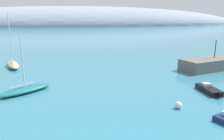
{
  "coord_description": "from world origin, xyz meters",
  "views": [
    {
      "loc": [
        -9.11,
        -5.96,
        10.17
      ],
      "look_at": [
        -1.15,
        28.12,
        1.74
      ],
      "focal_mm": 36.12,
      "sensor_mm": 36.0,
      "label": 1
    }
  ],
  "objects_px": {
    "motorboat_black_foreground": "(209,89)",
    "mooring_buoy_white": "(178,105)",
    "sailboat_teal_mid_mooring": "(25,89)",
    "harbor_lamp_post": "(216,46)",
    "sailboat_sand_near_shore": "(13,64)"
  },
  "relations": [
    {
      "from": "sailboat_sand_near_shore",
      "to": "motorboat_black_foreground",
      "type": "relative_size",
      "value": 2.17
    },
    {
      "from": "mooring_buoy_white",
      "to": "harbor_lamp_post",
      "type": "bearing_deg",
      "value": 44.43
    },
    {
      "from": "sailboat_teal_mid_mooring",
      "to": "mooring_buoy_white",
      "type": "relative_size",
      "value": 9.35
    },
    {
      "from": "sailboat_teal_mid_mooring",
      "to": "mooring_buoy_white",
      "type": "height_order",
      "value": "sailboat_teal_mid_mooring"
    },
    {
      "from": "sailboat_sand_near_shore",
      "to": "mooring_buoy_white",
      "type": "bearing_deg",
      "value": -157.64
    },
    {
      "from": "motorboat_black_foreground",
      "to": "mooring_buoy_white",
      "type": "xyz_separation_m",
      "value": [
        -6.87,
        -4.15,
        0.01
      ]
    },
    {
      "from": "motorboat_black_foreground",
      "to": "mooring_buoy_white",
      "type": "relative_size",
      "value": 6.04
    },
    {
      "from": "sailboat_teal_mid_mooring",
      "to": "motorboat_black_foreground",
      "type": "height_order",
      "value": "sailboat_teal_mid_mooring"
    },
    {
      "from": "harbor_lamp_post",
      "to": "motorboat_black_foreground",
      "type": "bearing_deg",
      "value": -128.93
    },
    {
      "from": "sailboat_sand_near_shore",
      "to": "harbor_lamp_post",
      "type": "relative_size",
      "value": 2.85
    },
    {
      "from": "sailboat_teal_mid_mooring",
      "to": "harbor_lamp_post",
      "type": "relative_size",
      "value": 2.03
    },
    {
      "from": "mooring_buoy_white",
      "to": "motorboat_black_foreground",
      "type": "bearing_deg",
      "value": 31.11
    },
    {
      "from": "sailboat_teal_mid_mooring",
      "to": "motorboat_black_foreground",
      "type": "xyz_separation_m",
      "value": [
        24.44,
        -5.51,
        -0.06
      ]
    },
    {
      "from": "sailboat_teal_mid_mooring",
      "to": "motorboat_black_foreground",
      "type": "distance_m",
      "value": 25.05
    },
    {
      "from": "motorboat_black_foreground",
      "to": "harbor_lamp_post",
      "type": "relative_size",
      "value": 1.31
    }
  ]
}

